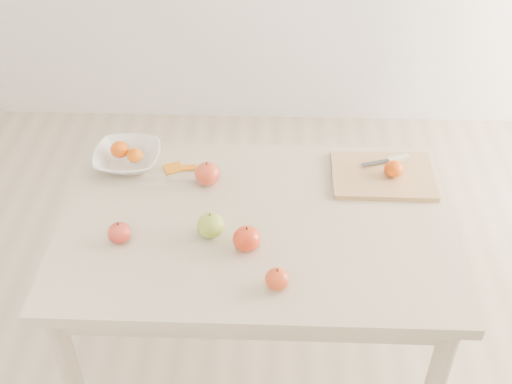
{
  "coord_description": "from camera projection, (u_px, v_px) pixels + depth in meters",
  "views": [
    {
      "loc": [
        0.05,
        -1.45,
        2.06
      ],
      "look_at": [
        0.0,
        0.05,
        0.82
      ],
      "focal_mm": 45.0,
      "sensor_mm": 36.0,
      "label": 1
    }
  ],
  "objects": [
    {
      "name": "apple_red_c",
      "position": [
        247.0,
        239.0,
        1.84
      ],
      "size": [
        0.08,
        0.08,
        0.07
      ],
      "primitive_type": "ellipsoid",
      "color": "#A6180B",
      "rests_on": "table"
    },
    {
      "name": "apple_red_a",
      "position": [
        207.0,
        174.0,
        2.07
      ],
      "size": [
        0.08,
        0.08,
        0.08
      ],
      "primitive_type": "ellipsoid",
      "color": "maroon",
      "rests_on": "table"
    },
    {
      "name": "orange_peel_a",
      "position": [
        173.0,
        169.0,
        2.15
      ],
      "size": [
        0.07,
        0.07,
        0.01
      ],
      "primitive_type": "cube",
      "rotation": [
        0.21,
        0.0,
        0.47
      ],
      "color": "#C56B0D",
      "rests_on": "table"
    },
    {
      "name": "apple_red_e",
      "position": [
        277.0,
        279.0,
        1.72
      ],
      "size": [
        0.07,
        0.07,
        0.06
      ],
      "primitive_type": "ellipsoid",
      "color": "maroon",
      "rests_on": "table"
    },
    {
      "name": "paring_knife",
      "position": [
        395.0,
        159.0,
        2.15
      ],
      "size": [
        0.17,
        0.07,
        0.01
      ],
      "color": "white",
      "rests_on": "cutting_board"
    },
    {
      "name": "bowl_tangerine_near",
      "position": [
        120.0,
        149.0,
        2.14
      ],
      "size": [
        0.06,
        0.06,
        0.06
      ],
      "primitive_type": "ellipsoid",
      "color": "#DF4F07",
      "rests_on": "fruit_bowl"
    },
    {
      "name": "ground",
      "position": [
        256.0,
        367.0,
        2.43
      ],
      "size": [
        3.5,
        3.5,
        0.0
      ],
      "primitive_type": "plane",
      "color": "#C6B293",
      "rests_on": "ground"
    },
    {
      "name": "apple_green",
      "position": [
        211.0,
        225.0,
        1.88
      ],
      "size": [
        0.08,
        0.08,
        0.07
      ],
      "primitive_type": "ellipsoid",
      "color": "olive",
      "rests_on": "table"
    },
    {
      "name": "bowl_tangerine_far",
      "position": [
        135.0,
        155.0,
        2.13
      ],
      "size": [
        0.05,
        0.05,
        0.05
      ],
      "primitive_type": "ellipsoid",
      "color": "orange",
      "rests_on": "fruit_bowl"
    },
    {
      "name": "orange_peel_b",
      "position": [
        189.0,
        168.0,
        2.15
      ],
      "size": [
        0.05,
        0.04,
        0.01
      ],
      "primitive_type": "cube",
      "rotation": [
        -0.14,
        0.0,
        0.14
      ],
      "color": "orange",
      "rests_on": "table"
    },
    {
      "name": "table",
      "position": [
        255.0,
        243.0,
        2.02
      ],
      "size": [
        1.2,
        0.8,
        0.75
      ],
      "color": "#C6B396",
      "rests_on": "ground"
    },
    {
      "name": "apple_red_b",
      "position": [
        119.0,
        233.0,
        1.86
      ],
      "size": [
        0.07,
        0.07,
        0.06
      ],
      "primitive_type": "ellipsoid",
      "color": "maroon",
      "rests_on": "table"
    },
    {
      "name": "fruit_bowl",
      "position": [
        128.0,
        158.0,
        2.15
      ],
      "size": [
        0.22,
        0.22,
        0.05
      ],
      "primitive_type": "imported",
      "color": "white",
      "rests_on": "table"
    },
    {
      "name": "board_tangerine",
      "position": [
        394.0,
        169.0,
        2.08
      ],
      "size": [
        0.06,
        0.06,
        0.05
      ],
      "primitive_type": "ellipsoid",
      "color": "#D05007",
      "rests_on": "cutting_board"
    },
    {
      "name": "cutting_board",
      "position": [
        383.0,
        175.0,
        2.11
      ],
      "size": [
        0.33,
        0.24,
        0.02
      ],
      "primitive_type": "cube",
      "rotation": [
        0.0,
        0.0,
        -0.0
      ],
      "color": "tan",
      "rests_on": "table"
    }
  ]
}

